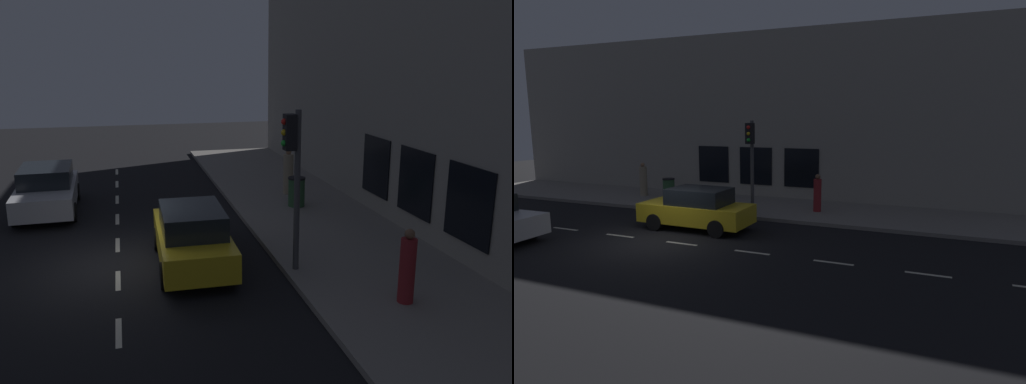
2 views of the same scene
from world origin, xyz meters
The scene contains 9 objects.
ground_plane centered at (0.00, 0.00, 0.00)m, with size 60.00×60.00×0.00m, color black.
sidewalk centered at (6.25, 0.00, 0.07)m, with size 4.50×32.00×0.15m.
building_facade centered at (8.80, 0.00, 4.22)m, with size 0.65×32.00×8.46m.
lane_centre_line centered at (0.00, -1.00, 0.00)m, with size 0.12×27.20×0.01m.
traffic_light centered at (4.18, -1.69, 2.81)m, with size 0.49×0.32×3.93m.
parked_car_0 centered at (1.89, -0.48, 0.79)m, with size 1.87×4.28×1.58m.
pedestrian_0 centered at (5.98, -4.03, 0.91)m, with size 0.41×0.41×1.64m.
pedestrian_1 centered at (6.39, 5.55, 0.94)m, with size 0.51×0.51×1.73m.
trash_bin centered at (6.14, 3.79, 0.67)m, with size 0.61×0.61×1.03m.
Camera 2 is at (-11.77, -8.94, 4.14)m, focal length 30.03 mm.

